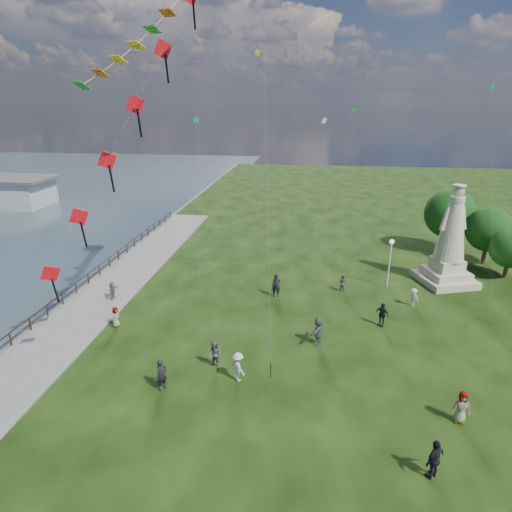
# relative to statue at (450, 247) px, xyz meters

# --- Properties ---
(waterfront) EXTENTS (200.00, 200.00, 1.51)m
(waterfront) POSITION_rel_statue_xyz_m (-29.39, -9.49, -3.29)
(waterfront) COLOR #2E3946
(waterfront) RESTS_ON ground
(statue) EXTENTS (5.31, 5.31, 8.53)m
(statue) POSITION_rel_statue_xyz_m (0.00, 0.00, 0.00)
(statue) COLOR tan
(statue) RESTS_ON ground
(lamppost) EXTENTS (0.39, 0.39, 4.24)m
(lamppost) POSITION_rel_statue_xyz_m (-5.10, -1.66, -0.17)
(lamppost) COLOR silver
(lamppost) RESTS_ON ground
(tree_row) EXTENTS (7.52, 11.11, 6.57)m
(tree_row) POSITION_rel_statue_xyz_m (3.72, 6.47, 0.42)
(tree_row) COLOR #382314
(tree_row) RESTS_ON ground
(person_0) EXTENTS (0.73, 0.79, 1.80)m
(person_0) POSITION_rel_statue_xyz_m (-19.41, -17.31, -2.32)
(person_0) COLOR black
(person_0) RESTS_ON ground
(person_1) EXTENTS (0.98, 0.83, 1.72)m
(person_1) POSITION_rel_statue_xyz_m (-16.99, -14.97, -2.36)
(person_1) COLOR #595960
(person_1) RESTS_ON ground
(person_2) EXTENTS (1.19, 1.21, 1.74)m
(person_2) POSITION_rel_statue_xyz_m (-15.44, -16.00, -2.36)
(person_2) COLOR silver
(person_2) RESTS_ON ground
(person_3) EXTENTS (1.20, 1.16, 1.89)m
(person_3) POSITION_rel_statue_xyz_m (-6.24, -21.48, -2.28)
(person_3) COLOR black
(person_3) RESTS_ON ground
(person_4) EXTENTS (0.89, 0.60, 1.73)m
(person_4) POSITION_rel_statue_xyz_m (-4.10, -17.87, -2.36)
(person_4) COLOR #595960
(person_4) RESTS_ON ground
(person_5) EXTENTS (0.64, 1.36, 1.44)m
(person_5) POSITION_rel_statue_xyz_m (-27.02, -7.05, -2.50)
(person_5) COLOR #595960
(person_5) RESTS_ON ground
(person_6) EXTENTS (0.74, 0.51, 1.95)m
(person_6) POSITION_rel_statue_xyz_m (-14.26, -4.77, -2.25)
(person_6) COLOR black
(person_6) RESTS_ON ground
(person_7) EXTENTS (0.82, 0.69, 1.45)m
(person_7) POSITION_rel_statue_xyz_m (-8.93, -2.92, -2.50)
(person_7) COLOR #595960
(person_7) RESTS_ON ground
(person_8) EXTENTS (1.03, 0.99, 1.46)m
(person_8) POSITION_rel_statue_xyz_m (-3.72, -5.05, -2.49)
(person_8) COLOR silver
(person_8) RESTS_ON ground
(person_9) EXTENTS (1.12, 1.07, 1.75)m
(person_9) POSITION_rel_statue_xyz_m (-6.54, -8.52, -2.35)
(person_9) COLOR black
(person_9) RESTS_ON ground
(person_10) EXTENTS (0.55, 0.79, 1.49)m
(person_10) POSITION_rel_statue_xyz_m (-24.90, -11.10, -2.48)
(person_10) COLOR #595960
(person_10) RESTS_ON ground
(person_11) EXTENTS (1.22, 1.90, 1.90)m
(person_11) POSITION_rel_statue_xyz_m (-10.98, -11.52, -2.27)
(person_11) COLOR #595960
(person_11) RESTS_ON ground
(red_kite_train) EXTENTS (9.42, 9.35, 20.75)m
(red_kite_train) POSITION_rel_statue_xyz_m (-22.03, -13.87, 9.66)
(red_kite_train) COLOR black
(red_kite_train) RESTS_ON ground
(small_kites) EXTENTS (32.59, 16.90, 28.63)m
(small_kites) POSITION_rel_statue_xyz_m (-13.34, 5.13, 10.19)
(small_kites) COLOR #16867F
(small_kites) RESTS_ON ground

